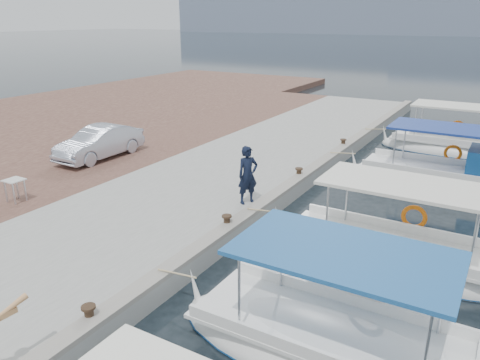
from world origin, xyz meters
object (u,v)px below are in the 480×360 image
at_px(fisherman, 248,175).
at_px(fishing_caique_c, 390,259).
at_px(parked_car, 100,142).
at_px(fishing_caique_b, 328,349).
at_px(fishing_caique_d, 440,180).
at_px(fishing_caique_e, 445,149).

bearing_deg(fisherman, fishing_caique_c, -65.41).
relative_size(fishing_caique_c, parked_car, 1.70).
bearing_deg(parked_car, fishing_caique_b, -26.37).
xyz_separation_m(fishing_caique_d, parked_car, (-12.57, -5.07, 0.96)).
bearing_deg(fishing_caique_b, fishing_caique_d, 88.26).
bearing_deg(fishing_caique_c, fisherman, 171.01).
xyz_separation_m(fishing_caique_b, fishing_caique_c, (0.16, 4.11, 0.00)).
xyz_separation_m(fishing_caique_e, parked_car, (-12.05, -10.19, 1.02)).
height_order(fisherman, parked_car, fisherman).
relative_size(fishing_caique_b, fishing_caique_d, 0.93).
relative_size(fishing_caique_d, parked_car, 1.73).
xyz_separation_m(fishing_caique_c, parked_car, (-12.39, 2.03, 1.02)).
bearing_deg(fishing_caique_e, fishing_caique_d, -84.17).
xyz_separation_m(fishing_caique_b, fishing_caique_d, (0.34, 11.21, 0.07)).
relative_size(fishing_caique_d, fishing_caique_e, 1.14).
height_order(fishing_caique_b, fishing_caique_d, same).
distance_m(fisherman, parked_car, 7.86).
distance_m(fishing_caique_e, parked_car, 15.81).
distance_m(fishing_caique_d, fisherman, 8.08).
bearing_deg(fishing_caique_d, fishing_caique_c, -91.42).
bearing_deg(fisherman, parked_car, 114.11).
xyz_separation_m(fishing_caique_b, parked_car, (-12.23, 6.14, 1.02)).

